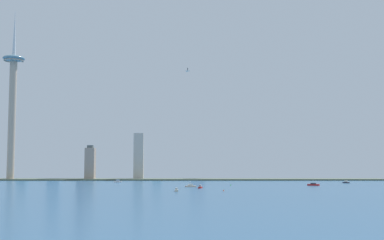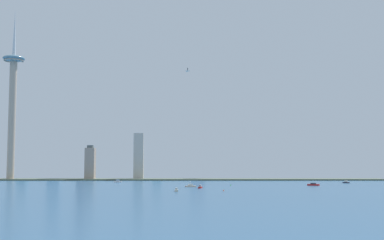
# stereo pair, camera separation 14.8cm
# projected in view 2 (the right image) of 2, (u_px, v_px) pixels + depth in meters

# --- Properties ---
(ground_plane) EXTENTS (6000.00, 6000.00, 0.00)m
(ground_plane) POSITION_uv_depth(u_px,v_px,m) (145.00, 195.00, 527.88)
(ground_plane) COLOR #2D577D
(waterfront_pier) EXTENTS (850.45, 68.92, 2.68)m
(waterfront_pier) POSITION_uv_depth(u_px,v_px,m) (165.00, 179.00, 983.90)
(waterfront_pier) COLOR #505D48
(waterfront_pier) RESTS_ON ground
(observation_tower) EXTENTS (42.44, 42.44, 338.47)m
(observation_tower) POSITION_uv_depth(u_px,v_px,m) (13.00, 94.00, 982.49)
(observation_tower) COLOR #B9A38E
(observation_tower) RESTS_ON ground
(skyscraper_0) EXTENTS (27.87, 17.85, 115.69)m
(skyscraper_0) POSITION_uv_depth(u_px,v_px,m) (55.00, 152.00, 1089.92)
(skyscraper_0) COLOR #9EAFC1
(skyscraper_0) RESTS_ON ground
(skyscraper_1) EXTENTS (20.17, 18.15, 51.39)m
(skyscraper_1) POSITION_uv_depth(u_px,v_px,m) (23.00, 168.00, 1019.37)
(skyscraper_1) COLOR #7CA7C2
(skyscraper_1) RESTS_ON ground
(skyscraper_2) EXTENTS (18.97, 12.69, 45.52)m
(skyscraper_2) POSITION_uv_depth(u_px,v_px,m) (157.00, 168.00, 1037.99)
(skyscraper_2) COLOR #88B1C6
(skyscraper_2) RESTS_ON ground
(skyscraper_3) EXTENTS (19.55, 13.32, 92.87)m
(skyscraper_3) POSITION_uv_depth(u_px,v_px,m) (139.00, 156.00, 995.43)
(skyscraper_3) COLOR beige
(skyscraper_3) RESTS_ON ground
(skyscraper_4) EXTENTS (13.60, 14.54, 64.50)m
(skyscraper_4) POSITION_uv_depth(u_px,v_px,m) (193.00, 164.00, 1072.16)
(skyscraper_4) COLOR #A3B0C6
(skyscraper_4) RESTS_ON ground
(skyscraper_5) EXTENTS (16.97, 21.21, 126.72)m
(skyscraper_5) POSITION_uv_depth(u_px,v_px,m) (82.00, 149.00, 1027.56)
(skyscraper_5) COLOR gray
(skyscraper_5) RESTS_ON ground
(skyscraper_6) EXTENTS (22.72, 17.96, 46.21)m
(skyscraper_6) POSITION_uv_depth(u_px,v_px,m) (199.00, 169.00, 1014.23)
(skyscraper_6) COLOR #A9A9CE
(skyscraper_6) RESTS_ON ground
(skyscraper_7) EXTENTS (18.59, 21.17, 68.27)m
(skyscraper_7) POSITION_uv_depth(u_px,v_px,m) (90.00, 163.00, 980.95)
(skyscraper_7) COLOR tan
(skyscraper_7) RESTS_ON ground
(boat_0) EXTENTS (18.47, 13.50, 9.58)m
(boat_0) POSITION_uv_depth(u_px,v_px,m) (313.00, 185.00, 750.24)
(boat_0) COLOR #B31C1B
(boat_0) RESTS_ON ground
(boat_1) EXTENTS (13.32, 3.93, 5.05)m
(boat_1) POSITION_uv_depth(u_px,v_px,m) (118.00, 181.00, 869.96)
(boat_1) COLOR white
(boat_1) RESTS_ON ground
(boat_2) EXTENTS (6.42, 12.78, 4.69)m
(boat_2) POSITION_uv_depth(u_px,v_px,m) (200.00, 187.00, 675.44)
(boat_2) COLOR #B21D19
(boat_2) RESTS_ON ground
(boat_3) EXTENTS (4.56, 14.62, 4.39)m
(boat_3) POSITION_uv_depth(u_px,v_px,m) (176.00, 190.00, 601.79)
(boat_3) COLOR beige
(boat_3) RESTS_ON ground
(boat_4) EXTENTS (12.03, 8.23, 4.53)m
(boat_4) POSITION_uv_depth(u_px,v_px,m) (346.00, 182.00, 840.08)
(boat_4) COLOR #232435
(boat_4) RESTS_ON ground
(boat_6) EXTENTS (15.76, 8.77, 8.35)m
(boat_6) POSITION_uv_depth(u_px,v_px,m) (190.00, 186.00, 708.40)
(boat_6) COLOR beige
(boat_6) RESTS_ON ground
(channel_buoy_0) EXTENTS (1.75, 1.75, 2.02)m
(channel_buoy_0) POSITION_uv_depth(u_px,v_px,m) (231.00, 185.00, 752.47)
(channel_buoy_0) COLOR green
(channel_buoy_0) RESTS_ON ground
(channel_buoy_1) EXTENTS (1.77, 1.77, 1.81)m
(channel_buoy_1) POSITION_uv_depth(u_px,v_px,m) (224.00, 190.00, 610.17)
(channel_buoy_1) COLOR #E54C19
(channel_buoy_1) RESTS_ON ground
(airplane) EXTENTS (26.18, 28.74, 7.56)m
(airplane) POSITION_uv_depth(u_px,v_px,m) (186.00, 72.00, 1007.22)
(airplane) COLOR silver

